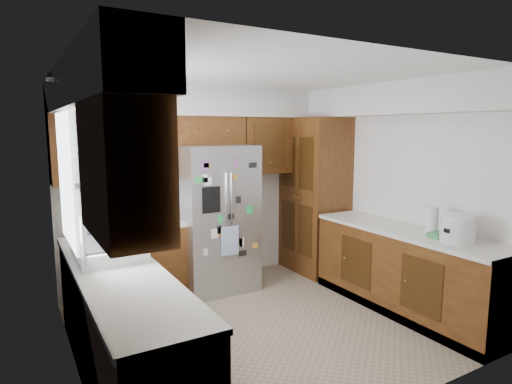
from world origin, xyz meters
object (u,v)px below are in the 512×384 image
at_px(paper_towel, 432,221).
at_px(rice_cooker, 458,227).
at_px(pantry, 314,195).
at_px(fridge, 215,218).

bearing_deg(paper_towel, rice_cooker, -96.09).
xyz_separation_m(pantry, fridge, (-1.50, 0.05, -0.17)).
distance_m(fridge, rice_cooker, 2.73).
bearing_deg(fridge, pantry, -2.06).
bearing_deg(rice_cooker, pantry, 89.99).
xyz_separation_m(pantry, paper_towel, (0.03, -1.90, -0.01)).
bearing_deg(fridge, paper_towel, -51.86).
xyz_separation_m(fridge, paper_towel, (1.53, -1.95, 0.17)).
relative_size(fridge, rice_cooker, 5.43).
height_order(pantry, fridge, pantry).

